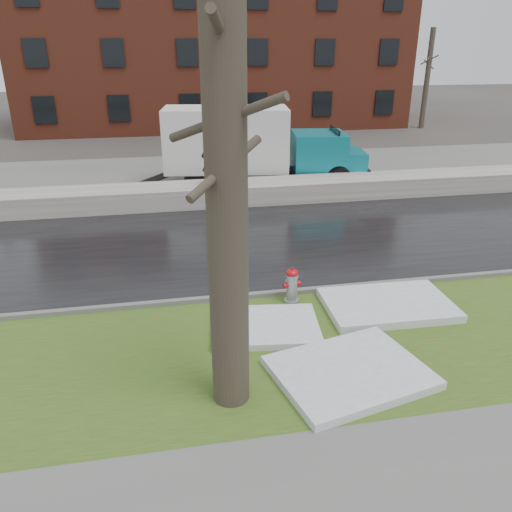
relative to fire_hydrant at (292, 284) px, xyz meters
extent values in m
plane|color=#47423D|center=(-0.49, -0.61, -0.50)|extent=(120.00, 120.00, 0.00)
cube|color=#334C19|center=(-0.49, -1.86, -0.48)|extent=(60.00, 4.50, 0.04)
cube|color=slate|center=(-0.49, -5.61, -0.47)|extent=(60.00, 3.00, 0.05)
cube|color=black|center=(-0.49, 3.89, -0.48)|extent=(60.00, 7.00, 0.03)
cube|color=slate|center=(-0.49, 12.39, -0.48)|extent=(60.00, 9.00, 0.03)
cube|color=slate|center=(-0.49, 0.39, -0.43)|extent=(60.00, 0.15, 0.14)
cube|color=#BBB5AB|center=(-0.49, 8.09, -0.12)|extent=(60.00, 1.60, 0.75)
cube|color=brown|center=(1.51, 29.39, 4.50)|extent=(26.00, 12.00, 10.00)
cylinder|color=#504739|center=(-6.49, 25.39, 2.75)|extent=(0.36, 0.36, 6.50)
cylinder|color=#504739|center=(-6.49, 25.39, 3.70)|extent=(0.84, 1.62, 0.73)
cylinder|color=#504739|center=(-6.49, 25.39, 4.60)|extent=(1.08, 1.26, 0.66)
cylinder|color=#504739|center=(-6.49, 25.39, 3.10)|extent=(1.40, 0.61, 0.63)
cylinder|color=#504739|center=(15.51, 23.39, 2.75)|extent=(0.36, 0.36, 6.50)
cylinder|color=#504739|center=(15.51, 23.39, 3.70)|extent=(0.84, 1.62, 0.73)
cylinder|color=#504739|center=(15.51, 23.39, 4.60)|extent=(1.08, 1.26, 0.66)
cylinder|color=#504739|center=(15.51, 23.39, 3.10)|extent=(1.40, 0.61, 0.63)
cylinder|color=gray|center=(0.00, -0.01, -0.09)|extent=(0.28, 0.28, 0.74)
ellipsoid|color=#AB0D13|center=(0.00, -0.01, 0.28)|extent=(0.33, 0.33, 0.17)
cylinder|color=#AB0D13|center=(0.00, -0.01, 0.38)|extent=(0.06, 0.06, 0.05)
cylinder|color=#AB0D13|center=(-0.15, -0.03, -0.02)|extent=(0.12, 0.13, 0.12)
cylinder|color=#AB0D13|center=(0.15, 0.02, -0.02)|extent=(0.12, 0.13, 0.12)
cylinder|color=gray|center=(-0.03, 0.15, -0.02)|extent=(0.16, 0.13, 0.15)
cylinder|color=#504739|center=(-1.83, -3.06, 3.35)|extent=(0.80, 0.80, 7.61)
cylinder|color=#504739|center=(-1.83, -3.06, 4.11)|extent=(1.51, 1.34, 0.79)
cylinder|color=#504739|center=(-1.83, -3.06, 5.08)|extent=(0.59, 1.65, 0.72)
cylinder|color=#504739|center=(-1.83, -3.06, 3.45)|extent=(1.23, 1.19, 0.68)
cube|color=black|center=(1.13, 10.44, 0.10)|extent=(7.41, 1.91, 0.20)
cube|color=silver|center=(-0.06, 10.61, 1.43)|extent=(5.23, 2.95, 2.48)
cube|color=#0E7280|center=(3.72, 10.08, 0.88)|extent=(2.40, 2.47, 1.56)
cube|color=#0E7280|center=(5.04, 9.90, 0.51)|extent=(1.37, 2.15, 0.83)
cube|color=black|center=(4.36, 10.00, 1.43)|extent=(0.32, 1.83, 0.83)
cube|color=black|center=(-3.06, 11.02, -0.20)|extent=(1.71, 1.31, 0.62)
cylinder|color=black|center=(4.27, 9.03, 0.01)|extent=(1.04, 0.41, 1.01)
cylinder|color=black|center=(4.54, 10.95, 0.01)|extent=(1.04, 0.41, 1.01)
cylinder|color=black|center=(0.08, 9.61, 0.01)|extent=(1.04, 0.41, 1.01)
cylinder|color=black|center=(0.35, 11.52, 0.01)|extent=(1.04, 0.41, 1.01)
cylinder|color=black|center=(-1.37, 9.81, 0.01)|extent=(1.04, 0.41, 1.01)
cylinder|color=black|center=(-1.11, 11.72, 0.01)|extent=(1.04, 0.41, 1.01)
imported|color=black|center=(-1.02, 8.05, 1.04)|extent=(0.60, 0.42, 1.59)
cube|color=silver|center=(0.33, -2.91, -0.38)|extent=(2.99, 2.54, 0.16)
cube|color=silver|center=(-0.84, -1.07, -0.39)|extent=(2.38, 1.87, 0.14)
cube|color=silver|center=(2.05, -0.71, -0.37)|extent=(2.84, 1.87, 0.18)
camera|label=1|loc=(-2.69, -9.83, 5.03)|focal=35.00mm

